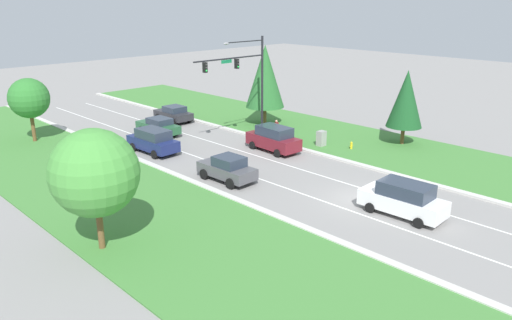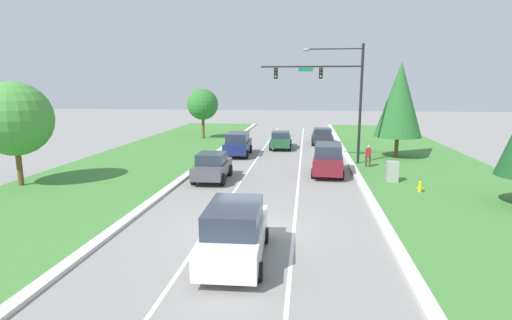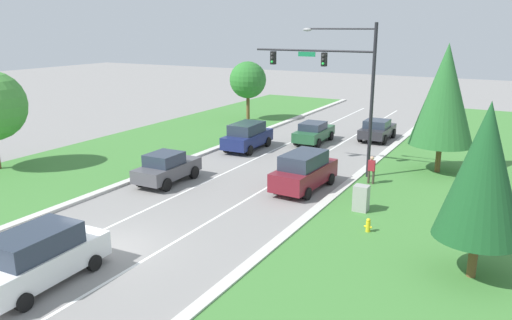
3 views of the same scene
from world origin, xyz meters
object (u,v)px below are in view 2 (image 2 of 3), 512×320
oak_near_left_tree (14,119)px  oak_far_left_tree (203,104)px  traffic_signal_mast (334,86)px  white_suv (235,232)px  burgundy_suv (328,159)px  fire_hydrant (420,187)px  utility_cabinet (392,172)px  conifer_near_right_tree (400,100)px  charcoal_sedan (322,136)px  pedestrian (368,155)px  graphite_sedan (212,166)px  navy_suv (238,144)px  forest_sedan (281,140)px

oak_near_left_tree → oak_far_left_tree: size_ratio=1.11×
traffic_signal_mast → white_suv: bearing=-103.6°
burgundy_suv → oak_far_left_tree: (-13.03, 16.61, 2.80)m
fire_hydrant → oak_near_left_tree: oak_near_left_tree is taller
white_suv → oak_far_left_tree: size_ratio=0.89×
utility_cabinet → oak_far_left_tree: bearing=132.3°
white_suv → conifer_near_right_tree: size_ratio=0.63×
charcoal_sedan → utility_cabinet: (3.72, -16.15, -0.17)m
pedestrian → fire_hydrant: (1.87, -6.84, -0.59)m
traffic_signal_mast → oak_near_left_tree: (-18.87, -9.51, -1.84)m
traffic_signal_mast → charcoal_sedan: traffic_signal_mast is taller
graphite_sedan → utility_cabinet: size_ratio=3.22×
navy_suv → utility_cabinet: bearing=-39.3°
white_suv → graphite_sedan: bearing=105.0°
forest_sedan → utility_cabinet: 15.01m
charcoal_sedan → navy_suv: bearing=-134.0°
burgundy_suv → charcoal_sedan: 14.22m
navy_suv → white_suv: (3.46, -20.65, -0.01)m
traffic_signal_mast → oak_far_left_tree: (-13.47, 12.80, -2.03)m
forest_sedan → charcoal_sedan: size_ratio=1.09×
graphite_sedan → pedestrian: graphite_sedan is taller
white_suv → fire_hydrant: (8.79, 9.83, -0.67)m
conifer_near_right_tree → pedestrian: bearing=-123.9°
forest_sedan → burgundy_suv: bearing=-71.7°
utility_cabinet → fire_hydrant: utility_cabinet is taller
traffic_signal_mast → pedestrian: 5.74m
utility_cabinet → charcoal_sedan: bearing=103.0°
charcoal_sedan → forest_sedan: bearing=-140.6°
conifer_near_right_tree → oak_near_left_tree: 27.43m
charcoal_sedan → white_suv: (-4.01, -28.33, 0.16)m
white_suv → fire_hydrant: bearing=46.0°
white_suv → oak_near_left_tree: bearing=147.8°
burgundy_suv → utility_cabinet: (3.84, -1.94, -0.39)m
traffic_signal_mast → oak_near_left_tree: 21.21m
pedestrian → burgundy_suv: bearing=36.3°
traffic_signal_mast → pedestrian: bearing=-25.8°
oak_far_left_tree → burgundy_suv: bearing=-51.9°
graphite_sedan → charcoal_sedan: bearing=64.7°
white_suv → utility_cabinet: white_suv is taller
navy_suv → conifer_near_right_tree: bearing=-0.7°
navy_suv → oak_far_left_tree: (-5.68, 10.07, 2.85)m
forest_sedan → conifer_near_right_tree: size_ratio=0.60×
traffic_signal_mast → utility_cabinet: size_ratio=6.61×
oak_near_left_tree → fire_hydrant: bearing=3.5°
charcoal_sedan → oak_far_left_tree: 13.70m
graphite_sedan → fire_hydrant: (12.31, -1.59, -0.56)m
traffic_signal_mast → graphite_sedan: (-7.85, -6.50, -5.00)m
graphite_sedan → white_suv: white_suv is taller
graphite_sedan → oak_far_left_tree: size_ratio=0.78×
forest_sedan → oak_near_left_tree: oak_near_left_tree is taller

